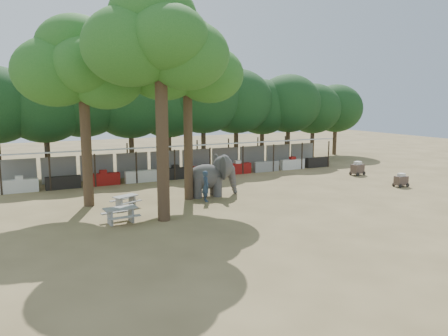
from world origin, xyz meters
name	(u,v)px	position (x,y,z in m)	size (l,w,h in m)	color
ground	(281,216)	(0.00, 0.00, 0.00)	(100.00, 100.00, 0.00)	brown
vendor_stalls	(187,162)	(0.00, 13.84, 1.18)	(28.00, 2.99, 2.80)	#A7ABAF
yard_tree_left	(79,65)	(-9.13, 7.19, 8.20)	(7.10, 6.90, 11.02)	#332316
yard_tree_center	(156,40)	(-6.13, 2.19, 9.21)	(7.10, 6.90, 12.04)	#332316
yard_tree_back	(184,62)	(-3.13, 6.19, 8.54)	(7.10, 6.90, 11.36)	#332316
backdrop_trees	(166,108)	(0.00, 19.00, 5.51)	(46.46, 5.95, 8.33)	#332316
elephant	(212,176)	(-1.26, 6.27, 1.34)	(3.55, 2.68, 2.68)	#3D3A3A
handler	(206,186)	(-2.28, 4.95, 0.96)	(0.69, 0.46, 1.92)	#26384C
picnic_table_near	(121,213)	(-8.17, 2.43, 0.54)	(1.78, 1.63, 0.83)	gray
picnic_table_far	(126,200)	(-7.14, 5.61, 0.46)	(1.80, 1.73, 0.70)	gray
cart_front	(401,180)	(12.24, 2.83, 0.49)	(1.02, 0.68, 0.99)	#3B2C27
cart_back	(358,168)	(12.88, 7.93, 0.57)	(1.30, 0.98, 1.16)	#3B2C27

